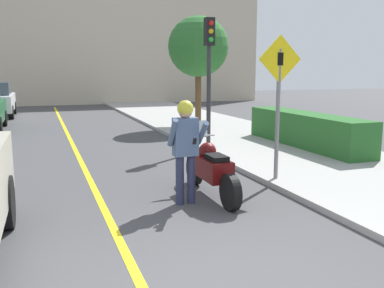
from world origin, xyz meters
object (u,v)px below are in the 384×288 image
crossing_sign (279,94)px  traffic_light (209,57)px  street_tree (198,47)px  motorcycle (210,169)px  person_biker (186,141)px

crossing_sign → traffic_light: size_ratio=0.78×
traffic_light → street_tree: bearing=73.1°
street_tree → motorcycle: bearing=-109.2°
crossing_sign → traffic_light: bearing=87.3°
motorcycle → traffic_light: traffic_light is taller
crossing_sign → traffic_light: (0.19, 4.05, 0.81)m
motorcycle → crossing_sign: bearing=13.0°
motorcycle → street_tree: 9.95m
person_biker → street_tree: 10.26m
motorcycle → person_biker: size_ratio=1.31×
street_tree → person_biker: bearing=-111.7°
traffic_light → motorcycle: bearing=-111.5°
crossing_sign → traffic_light: traffic_light is taller
person_biker → traffic_light: 5.43m
street_tree → crossing_sign: bearing=-100.5°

